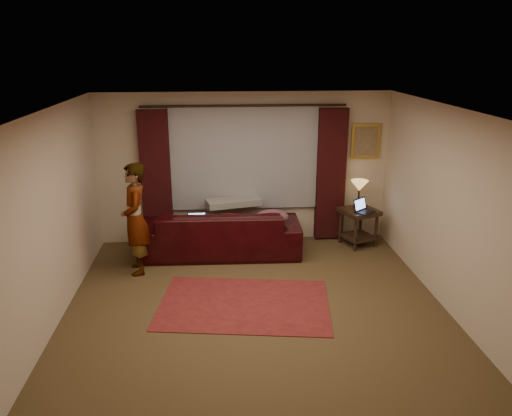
{
  "coord_description": "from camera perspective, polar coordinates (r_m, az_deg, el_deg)",
  "views": [
    {
      "loc": [
        -0.47,
        -5.88,
        3.32
      ],
      "look_at": [
        0.1,
        1.2,
        1.0
      ],
      "focal_mm": 35.0,
      "sensor_mm": 36.0,
      "label": 1
    }
  ],
  "objects": [
    {
      "name": "floor",
      "position": [
        6.77,
        -0.03,
        -11.32
      ],
      "size": [
        5.0,
        5.0,
        0.01
      ],
      "primitive_type": "cube",
      "color": "brown",
      "rests_on": "ground"
    },
    {
      "name": "ceiling",
      "position": [
        5.94,
        -0.03,
        11.14
      ],
      "size": [
        5.0,
        5.0,
        0.02
      ],
      "primitive_type": "cube",
      "color": "silver",
      "rests_on": "ground"
    },
    {
      "name": "wall_back",
      "position": [
        8.63,
        -1.36,
        4.55
      ],
      "size": [
        5.0,
        0.02,
        2.6
      ],
      "primitive_type": "cube",
      "color": "beige",
      "rests_on": "ground"
    },
    {
      "name": "wall_front",
      "position": [
        3.96,
        2.92,
        -12.54
      ],
      "size": [
        5.0,
        0.02,
        2.6
      ],
      "primitive_type": "cube",
      "color": "beige",
      "rests_on": "ground"
    },
    {
      "name": "wall_left",
      "position": [
        6.54,
        -22.44,
        -1.32
      ],
      "size": [
        0.02,
        5.0,
        2.6
      ],
      "primitive_type": "cube",
      "color": "beige",
      "rests_on": "ground"
    },
    {
      "name": "wall_right",
      "position": [
        6.89,
        21.18,
        -0.22
      ],
      "size": [
        0.02,
        5.0,
        2.6
      ],
      "primitive_type": "cube",
      "color": "beige",
      "rests_on": "ground"
    },
    {
      "name": "sheer_curtain",
      "position": [
        8.53,
        -1.34,
        5.76
      ],
      "size": [
        2.5,
        0.05,
        1.8
      ],
      "primitive_type": "cube",
      "color": "gray",
      "rests_on": "wall_back"
    },
    {
      "name": "drape_left",
      "position": [
        8.6,
        -11.35,
        3.33
      ],
      "size": [
        0.5,
        0.14,
        2.3
      ],
      "primitive_type": "cube",
      "color": "black",
      "rests_on": "floor"
    },
    {
      "name": "drape_right",
      "position": [
        8.76,
        8.55,
        3.75
      ],
      "size": [
        0.5,
        0.14,
        2.3
      ],
      "primitive_type": "cube",
      "color": "black",
      "rests_on": "floor"
    },
    {
      "name": "curtain_rod",
      "position": [
        8.33,
        -1.37,
        11.61
      ],
      "size": [
        0.04,
        0.04,
        3.4
      ],
      "primitive_type": "cylinder",
      "color": "black",
      "rests_on": "wall_back"
    },
    {
      "name": "picture_frame",
      "position": [
        8.87,
        12.42,
        7.48
      ],
      "size": [
        0.5,
        0.04,
        0.6
      ],
      "primitive_type": "cube",
      "color": "#B79134",
      "rests_on": "wall_back"
    },
    {
      "name": "sofa",
      "position": [
        8.26,
        -4.11,
        -1.71
      ],
      "size": [
        2.66,
        1.21,
        1.06
      ],
      "primitive_type": "imported",
      "rotation": [
        0.0,
        0.0,
        3.11
      ],
      "color": "black",
      "rests_on": "floor"
    },
    {
      "name": "throw_blanket",
      "position": [
        8.41,
        -2.61,
        2.5
      ],
      "size": [
        0.97,
        0.57,
        0.11
      ],
      "primitive_type": "cube",
      "rotation": [
        0.0,
        0.0,
        0.24
      ],
      "color": "gray",
      "rests_on": "sofa"
    },
    {
      "name": "clothing_pile",
      "position": [
        8.14,
        1.86,
        -1.1
      ],
      "size": [
        0.61,
        0.51,
        0.23
      ],
      "primitive_type": "ellipsoid",
      "rotation": [
        0.0,
        0.0,
        0.18
      ],
      "color": "brown",
      "rests_on": "sofa"
    },
    {
      "name": "laptop_sofa",
      "position": [
        8.03,
        -6.78,
        -1.52
      ],
      "size": [
        0.31,
        0.34,
        0.22
      ],
      "primitive_type": null,
      "rotation": [
        0.0,
        0.0,
        0.02
      ],
      "color": "black",
      "rests_on": "sofa"
    },
    {
      "name": "area_rug",
      "position": [
        6.84,
        -1.34,
        -10.91
      ],
      "size": [
        2.45,
        1.81,
        0.01
      ],
      "primitive_type": "cube",
      "rotation": [
        0.0,
        0.0,
        -0.14
      ],
      "color": "maroon",
      "rests_on": "floor"
    },
    {
      "name": "end_table",
      "position": [
        8.82,
        11.6,
        -2.16
      ],
      "size": [
        0.73,
        0.73,
        0.65
      ],
      "primitive_type": "cube",
      "rotation": [
        0.0,
        0.0,
        0.38
      ],
      "color": "black",
      "rests_on": "floor"
    },
    {
      "name": "tiffany_lamp",
      "position": [
        8.75,
        11.67,
        1.57
      ],
      "size": [
        0.36,
        0.36,
        0.48
      ],
      "primitive_type": null,
      "rotation": [
        0.0,
        0.0,
        0.22
      ],
      "color": "olive",
      "rests_on": "end_table"
    },
    {
      "name": "laptop_table",
      "position": [
        8.55,
        12.41,
        0.23
      ],
      "size": [
        0.45,
        0.45,
        0.22
      ],
      "primitive_type": null,
      "rotation": [
        0.0,
        0.0,
        0.67
      ],
      "color": "black",
      "rests_on": "end_table"
    },
    {
      "name": "person",
      "position": [
        7.66,
        -13.63,
        -1.24
      ],
      "size": [
        0.59,
        0.59,
        1.7
      ],
      "primitive_type": "imported",
      "rotation": [
        0.0,
        0.0,
        -1.36
      ],
      "color": "gray",
      "rests_on": "floor"
    }
  ]
}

